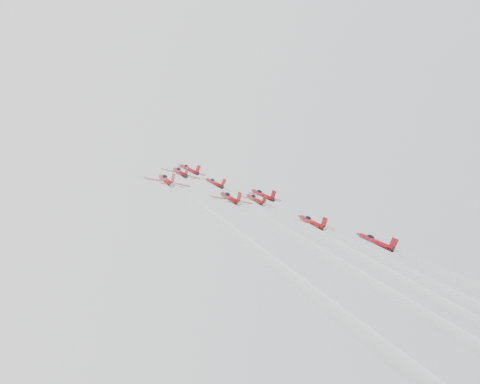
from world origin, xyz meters
TOP-DOWN VIEW (x-y plane):
  - jet_lead at (-3.62, 24.77)m, footprint 9.73×11.75m
  - jet_row2_left at (-12.52, 9.68)m, footprint 10.02×12.09m
  - jet_row2_center at (-3.84, 8.04)m, footprint 8.83×10.66m
  - jet_row2_right at (13.29, 13.21)m, footprint 10.20×12.31m
  - jet_center at (1.73, -38.15)m, footprint 9.53×81.27m
  - jet_rear_farleft at (-24.36, -47.34)m, footprint 9.29×79.23m
  - jet_rear_left at (-10.26, -47.30)m, footprint 9.31×79.43m
  - jet_rear_right at (8.59, -50.28)m, footprint 9.63×82.16m

SIDE VIEW (x-z plane):
  - jet_rear_right at x=8.59m, z-range 73.67..141.04m
  - jet_rear_farleft at x=-24.36m, z-range 77.27..142.24m
  - jet_rear_left at x=-10.26m, z-range 77.22..142.35m
  - jet_center at x=1.73m, z-range 83.93..150.58m
  - jet_row2_center at x=-3.84m, z-range 150.67..159.37m
  - jet_row2_left at x=-12.52m, z-range 151.44..161.30m
  - jet_row2_right at x=13.29m, z-range 154.23..164.28m
  - jet_lead at x=-3.62m, z-range 163.89..173.48m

